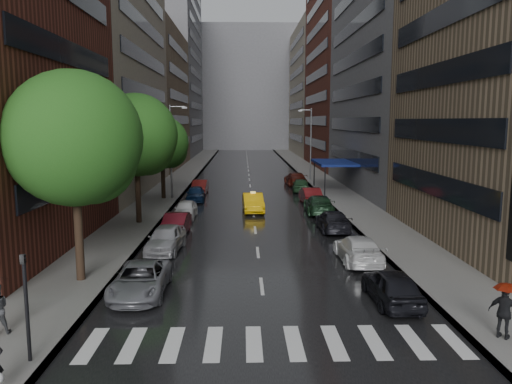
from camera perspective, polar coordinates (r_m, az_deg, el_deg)
ground at (r=19.90m, az=1.11°, el=-14.45°), size 220.00×220.00×0.00m
road at (r=68.78m, az=-0.80°, el=1.80°), size 14.00×140.00×0.01m
sidewalk_left at (r=69.25m, az=-8.27°, el=1.82°), size 4.00×140.00×0.15m
sidewalk_right at (r=69.47m, az=6.65°, el=1.87°), size 4.00×140.00×0.15m
crosswalk at (r=18.08m, az=2.08°, el=-16.84°), size 13.15×2.80×0.01m
buildings_left at (r=78.86m, az=-12.22°, el=14.07°), size 8.00×108.00×38.00m
buildings_right at (r=77.06m, az=10.66°, el=13.55°), size 8.05×109.10×36.00m
building_far at (r=136.61m, az=-1.19°, el=11.69°), size 40.00×14.00×32.00m
tree_near at (r=24.42m, az=-20.10°, el=5.74°), size 6.26×6.26×9.97m
tree_mid at (r=37.45m, az=-13.54°, el=6.33°), size 6.04×6.04×9.63m
tree_far at (r=48.95m, az=-10.67°, el=5.56°), size 5.08×5.08×8.09m
taxi at (r=42.08m, az=-0.34°, el=-1.22°), size 1.89×4.80×1.56m
parked_cars_left at (r=36.18m, az=-8.71°, el=-2.96°), size 2.31×35.50×1.56m
parked_cars_right at (r=41.57m, az=7.16°, el=-1.44°), size 2.50×43.52×1.56m
ped_red_umbrella at (r=19.62m, az=26.60°, el=-11.54°), size 1.09×1.08×2.01m
traffic_light at (r=17.32m, az=-24.80°, el=-10.87°), size 0.18×0.15×3.45m
street_lamp_left at (r=48.91m, az=-9.62°, el=4.83°), size 1.74×0.22×9.00m
street_lamp_right at (r=63.99m, az=6.21°, el=5.66°), size 1.74×0.22×9.00m
awning at (r=54.44m, az=8.91°, el=3.32°), size 4.00×8.00×3.12m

